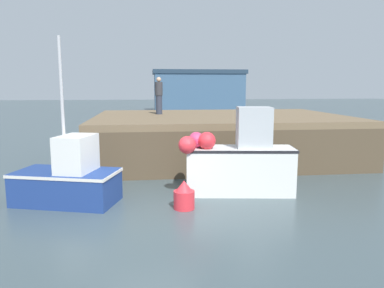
{
  "coord_description": "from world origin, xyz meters",
  "views": [
    {
      "loc": [
        0.04,
        -9.03,
        3.19
      ],
      "look_at": [
        1.57,
        3.92,
        1.15
      ],
      "focal_mm": 34.65,
      "sensor_mm": 36.0,
      "label": 1
    }
  ],
  "objects_px": {
    "fishing_boat_near_right": "(238,161)",
    "dockworker": "(159,96)",
    "mooring_buoy_foreground": "(184,196)",
    "fishing_boat_near_left": "(68,179)"
  },
  "relations": [
    {
      "from": "dockworker",
      "to": "mooring_buoy_foreground",
      "type": "relative_size",
      "value": 2.22
    },
    {
      "from": "fishing_boat_near_right",
      "to": "fishing_boat_near_left",
      "type": "bearing_deg",
      "value": -175.62
    },
    {
      "from": "fishing_boat_near_left",
      "to": "dockworker",
      "type": "height_order",
      "value": "fishing_boat_near_left"
    },
    {
      "from": "fishing_boat_near_left",
      "to": "fishing_boat_near_right",
      "type": "height_order",
      "value": "fishing_boat_near_left"
    },
    {
      "from": "fishing_boat_near_left",
      "to": "mooring_buoy_foreground",
      "type": "distance_m",
      "value": 3.23
    },
    {
      "from": "fishing_boat_near_right",
      "to": "dockworker",
      "type": "bearing_deg",
      "value": 108.09
    },
    {
      "from": "fishing_boat_near_right",
      "to": "mooring_buoy_foreground",
      "type": "distance_m",
      "value": 2.22
    },
    {
      "from": "fishing_boat_near_right",
      "to": "mooring_buoy_foreground",
      "type": "xyz_separation_m",
      "value": [
        -1.74,
        -1.22,
        -0.65
      ]
    },
    {
      "from": "fishing_boat_near_right",
      "to": "dockworker",
      "type": "relative_size",
      "value": 2.09
    },
    {
      "from": "fishing_boat_near_left",
      "to": "dockworker",
      "type": "distance_m",
      "value": 7.71
    }
  ]
}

